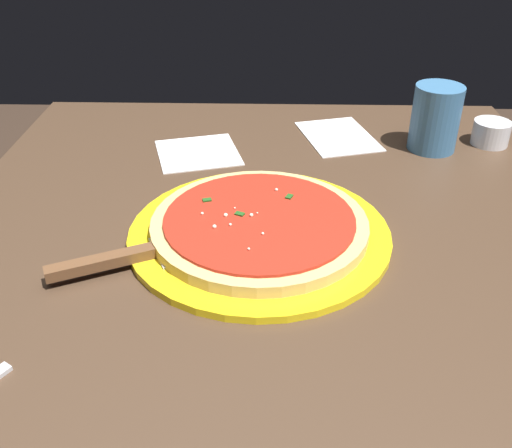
% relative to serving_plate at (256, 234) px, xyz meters
% --- Properties ---
extents(restaurant_table, '(1.04, 0.90, 0.75)m').
position_rel_serving_plate_xyz_m(restaurant_table, '(-0.03, -0.01, -0.13)').
color(restaurant_table, black).
rests_on(restaurant_table, ground_plane).
extents(serving_plate, '(0.34, 0.34, 0.01)m').
position_rel_serving_plate_xyz_m(serving_plate, '(0.00, 0.00, 0.00)').
color(serving_plate, yellow).
rests_on(serving_plate, restaurant_table).
extents(pizza, '(0.28, 0.28, 0.02)m').
position_rel_serving_plate_xyz_m(pizza, '(0.00, 0.00, 0.01)').
color(pizza, '#DBB26B').
rests_on(pizza, serving_plate).
extents(pizza_server, '(0.13, 0.22, 0.01)m').
position_rel_serving_plate_xyz_m(pizza_server, '(-0.07, 0.15, 0.01)').
color(pizza_server, silver).
rests_on(pizza_server, serving_plate).
extents(cup_tall_drink, '(0.08, 0.08, 0.11)m').
position_rel_serving_plate_xyz_m(cup_tall_drink, '(0.29, -0.29, 0.05)').
color(cup_tall_drink, teal).
rests_on(cup_tall_drink, restaurant_table).
extents(cup_small_sauce, '(0.06, 0.06, 0.04)m').
position_rel_serving_plate_xyz_m(cup_small_sauce, '(0.31, -0.40, 0.02)').
color(cup_small_sauce, silver).
rests_on(cup_small_sauce, restaurant_table).
extents(napkin_folded_right, '(0.18, 0.15, 0.00)m').
position_rel_serving_plate_xyz_m(napkin_folded_right, '(0.33, -0.13, -0.00)').
color(napkin_folded_right, white).
rests_on(napkin_folded_right, restaurant_table).
extents(napkin_loose_left, '(0.16, 0.16, 0.00)m').
position_rel_serving_plate_xyz_m(napkin_loose_left, '(0.26, 0.11, -0.00)').
color(napkin_loose_left, white).
rests_on(napkin_loose_left, restaurant_table).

